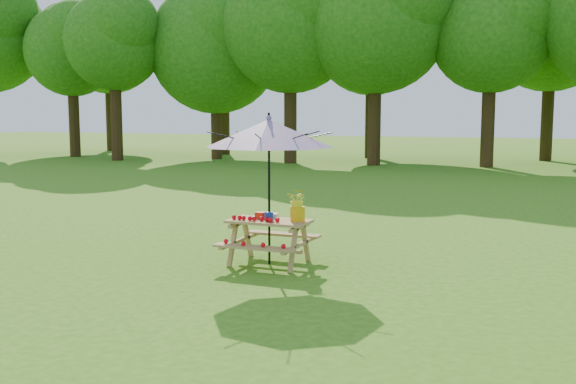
% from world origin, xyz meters
% --- Properties ---
extents(ground, '(120.00, 120.00, 0.00)m').
position_xyz_m(ground, '(0.00, 0.00, 0.00)').
color(ground, '#366E15').
rests_on(ground, ground).
extents(picnic_table, '(1.20, 1.32, 0.67)m').
position_xyz_m(picnic_table, '(0.39, 2.76, 0.33)').
color(picnic_table, tan).
rests_on(picnic_table, ground).
extents(patio_umbrella, '(2.26, 2.26, 2.25)m').
position_xyz_m(patio_umbrella, '(0.39, 2.76, 1.95)').
color(patio_umbrella, black).
rests_on(patio_umbrella, ground).
extents(produce_bins, '(0.32, 0.38, 0.13)m').
position_xyz_m(produce_bins, '(0.34, 2.80, 0.72)').
color(produce_bins, red).
rests_on(produce_bins, picnic_table).
extents(tomatoes_row, '(0.77, 0.13, 0.07)m').
position_xyz_m(tomatoes_row, '(0.24, 2.58, 0.71)').
color(tomatoes_row, red).
rests_on(tomatoes_row, picnic_table).
extents(flower_bucket, '(0.35, 0.32, 0.48)m').
position_xyz_m(flower_bucket, '(0.82, 2.80, 0.93)').
color(flower_bucket, '#F1AC0C').
rests_on(flower_bucket, picnic_table).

